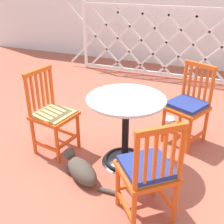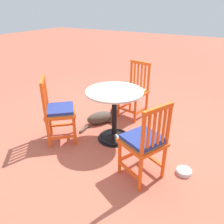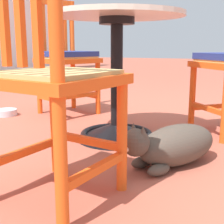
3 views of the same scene
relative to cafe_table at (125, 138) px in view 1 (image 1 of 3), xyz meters
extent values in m
plane|color=#AD5642|center=(0.00, 0.04, -0.28)|extent=(24.00, 24.00, 0.00)
cylinder|color=white|center=(-1.86, 2.78, 0.37)|extent=(0.06, 0.06, 1.31)
cube|color=white|center=(-0.46, 2.78, -0.22)|extent=(2.82, 0.04, 0.05)
cube|color=white|center=(-0.46, 2.78, 0.97)|extent=(2.82, 0.04, 0.05)
cube|color=white|center=(-1.63, 2.78, 0.37)|extent=(1.19, 0.02, 1.19)
cube|color=white|center=(-1.16, 2.78, 0.37)|extent=(1.19, 0.02, 1.19)
cube|color=white|center=(-0.69, 2.78, 0.37)|extent=(1.19, 0.02, 1.19)
cube|color=white|center=(-0.22, 2.78, 0.37)|extent=(1.19, 0.02, 1.19)
cube|color=white|center=(0.25, 2.78, 0.37)|extent=(1.19, 0.02, 1.19)
cube|color=white|center=(0.72, 2.78, 0.37)|extent=(1.19, 0.02, 1.19)
cube|color=white|center=(-1.63, 2.78, 0.37)|extent=(1.19, 0.02, 1.19)
cube|color=white|center=(-1.16, 2.78, 0.37)|extent=(1.19, 0.02, 1.19)
cube|color=white|center=(-0.69, 2.78, 0.37)|extent=(1.19, 0.02, 1.19)
cube|color=white|center=(-0.22, 2.78, 0.37)|extent=(1.19, 0.02, 1.19)
cube|color=white|center=(0.25, 2.78, 0.37)|extent=(1.19, 0.02, 1.19)
cube|color=white|center=(0.72, 2.78, 0.37)|extent=(1.19, 0.02, 1.19)
cone|color=black|center=(0.00, 0.00, -0.23)|extent=(0.48, 0.48, 0.10)
torus|color=black|center=(0.00, 0.00, -0.26)|extent=(0.44, 0.44, 0.04)
cylinder|color=black|center=(0.00, 0.00, 0.09)|extent=(0.07, 0.07, 0.66)
cylinder|color=black|center=(0.00, 0.00, 0.40)|extent=(0.20, 0.20, 0.04)
cylinder|color=beige|center=(0.00, 0.00, 0.43)|extent=(0.76, 0.76, 0.02)
cylinder|color=#EA5619|center=(-0.57, 0.05, -0.06)|extent=(0.04, 0.04, 0.45)
cylinder|color=#EA5619|center=(-0.63, -0.28, -0.06)|extent=(0.04, 0.04, 0.45)
cylinder|color=#EA5619|center=(-0.91, 0.11, 0.17)|extent=(0.04, 0.04, 0.91)
cylinder|color=#EA5619|center=(-0.96, -0.22, 0.17)|extent=(0.04, 0.04, 0.91)
cube|color=#EA5619|center=(-0.74, 0.08, -0.14)|extent=(0.34, 0.09, 0.03)
cube|color=#EA5619|center=(-0.80, -0.25, -0.14)|extent=(0.34, 0.09, 0.03)
cube|color=#EA5619|center=(-0.60, -0.11, -0.11)|extent=(0.09, 0.34, 0.03)
cube|color=#EA5619|center=(-0.77, -0.08, 0.15)|extent=(0.46, 0.46, 0.04)
cube|color=tan|center=(-0.77, -0.08, 0.17)|extent=(0.40, 0.40, 0.02)
cube|color=#EA5619|center=(-0.92, 0.05, 0.40)|extent=(0.02, 0.03, 0.39)
cube|color=#EA5619|center=(-0.93, -0.02, 0.40)|extent=(0.02, 0.03, 0.39)
cube|color=#EA5619|center=(-0.94, -0.09, 0.40)|extent=(0.02, 0.03, 0.39)
cube|color=#EA5619|center=(-0.95, -0.16, 0.40)|extent=(0.02, 0.03, 0.39)
cube|color=#EA5619|center=(-0.94, -0.06, 0.61)|extent=(0.10, 0.38, 0.04)
cylinder|color=#EA5619|center=(0.15, -0.60, -0.06)|extent=(0.04, 0.04, 0.45)
cylinder|color=#EA5619|center=(0.41, -0.37, -0.06)|extent=(0.04, 0.04, 0.45)
cylinder|color=#EA5619|center=(0.38, -0.85, 0.17)|extent=(0.04, 0.04, 0.91)
cylinder|color=#EA5619|center=(0.63, -0.63, 0.17)|extent=(0.04, 0.04, 0.91)
cube|color=#EA5619|center=(0.27, -0.73, -0.14)|extent=(0.25, 0.27, 0.03)
cube|color=#EA5619|center=(0.52, -0.50, -0.14)|extent=(0.25, 0.27, 0.03)
cube|color=#EA5619|center=(0.28, -0.49, -0.11)|extent=(0.27, 0.25, 0.03)
cube|color=#EA5619|center=(0.39, -0.61, 0.15)|extent=(0.56, 0.56, 0.04)
cube|color=tan|center=(0.39, -0.61, 0.17)|extent=(0.49, 0.49, 0.02)
cube|color=#EA5619|center=(0.43, -0.81, 0.40)|extent=(0.03, 0.03, 0.39)
cube|color=#EA5619|center=(0.48, -0.76, 0.40)|extent=(0.03, 0.03, 0.39)
cube|color=#EA5619|center=(0.53, -0.72, 0.40)|extent=(0.03, 0.03, 0.39)
cube|color=#EA5619|center=(0.58, -0.67, 0.40)|extent=(0.03, 0.03, 0.39)
cube|color=#EA5619|center=(0.51, -0.74, 0.61)|extent=(0.31, 0.27, 0.04)
cube|color=navy|center=(0.39, -0.61, 0.20)|extent=(0.51, 0.51, 0.04)
cylinder|color=#EA5619|center=(0.58, 0.40, -0.06)|extent=(0.04, 0.04, 0.45)
cylinder|color=#EA5619|center=(0.27, 0.54, -0.06)|extent=(0.04, 0.04, 0.45)
cylinder|color=#EA5619|center=(0.72, 0.71, 0.17)|extent=(0.04, 0.04, 0.91)
cylinder|color=#EA5619|center=(0.41, 0.85, 0.17)|extent=(0.04, 0.04, 0.91)
cube|color=#EA5619|center=(0.65, 0.56, -0.14)|extent=(0.17, 0.32, 0.03)
cube|color=#EA5619|center=(0.34, 0.70, -0.14)|extent=(0.17, 0.32, 0.03)
cube|color=#EA5619|center=(0.43, 0.47, -0.11)|extent=(0.32, 0.17, 0.03)
cube|color=#EA5619|center=(0.50, 0.63, 0.15)|extent=(0.53, 0.53, 0.04)
cube|color=tan|center=(0.50, 0.63, 0.17)|extent=(0.46, 0.46, 0.02)
cube|color=#EA5619|center=(0.66, 0.74, 0.40)|extent=(0.03, 0.03, 0.39)
cube|color=#EA5619|center=(0.60, 0.77, 0.40)|extent=(0.03, 0.03, 0.39)
cube|color=#EA5619|center=(0.54, 0.80, 0.40)|extent=(0.03, 0.03, 0.39)
cube|color=#EA5619|center=(0.48, 0.82, 0.40)|extent=(0.03, 0.03, 0.39)
cube|color=#EA5619|center=(0.57, 0.78, 0.61)|extent=(0.36, 0.19, 0.04)
cube|color=navy|center=(0.50, 0.63, 0.20)|extent=(0.48, 0.48, 0.04)
ellipsoid|color=#4C4238|center=(-0.28, -0.42, -0.19)|extent=(0.48, 0.41, 0.19)
ellipsoid|color=silver|center=(-0.36, -0.37, -0.20)|extent=(0.23, 0.22, 0.14)
sphere|color=#4C4238|center=(-0.49, -0.29, -0.13)|extent=(0.12, 0.12, 0.12)
ellipsoid|color=silver|center=(-0.52, -0.26, -0.15)|extent=(0.07, 0.07, 0.04)
cone|color=#4C4238|center=(-0.50, -0.32, -0.08)|extent=(0.04, 0.04, 0.04)
cone|color=#4C4238|center=(-0.46, -0.27, -0.08)|extent=(0.04, 0.04, 0.04)
ellipsoid|color=#4C4238|center=(-0.45, -0.38, -0.26)|extent=(0.13, 0.11, 0.05)
ellipsoid|color=#4C4238|center=(-0.39, -0.29, -0.26)|extent=(0.13, 0.11, 0.05)
cylinder|color=#4C4238|center=(0.04, -0.51, -0.26)|extent=(0.22, 0.05, 0.04)
cylinder|color=silver|center=(0.23, 1.05, -0.26)|extent=(0.17, 0.17, 0.05)
camera|label=1|loc=(0.80, -2.30, 1.51)|focal=45.26mm
camera|label=2|loc=(2.32, 1.32, 1.46)|focal=35.26mm
camera|label=3|loc=(-1.69, -0.69, 0.26)|focal=50.39mm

